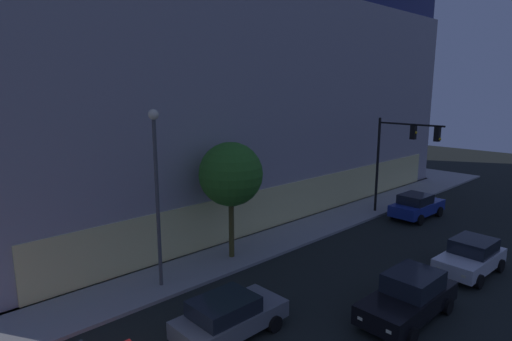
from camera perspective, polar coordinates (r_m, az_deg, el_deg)
name	(u,v)px	position (r m, az deg, el deg)	size (l,w,h in m)	color
modern_building	(192,89)	(35.83, -8.71, 10.97)	(37.93, 24.33, 17.47)	#4C4C51
traffic_light_far_corner	(401,147)	(29.28, 19.19, 3.03)	(0.33, 4.53, 6.59)	black
street_lamp_sidewalk	(156,177)	(17.99, -13.49, -0.92)	(0.44, 0.44, 7.70)	#505050
sidewalk_tree	(231,174)	(20.76, -3.47, -0.55)	(3.22, 3.22, 5.96)	#4A451E
car_grey	(229,316)	(15.63, -3.73, -19.21)	(4.14, 2.10, 1.50)	slate
car_black	(409,296)	(17.63, 20.22, -15.87)	(4.74, 2.13, 1.76)	black
car_white	(471,256)	(22.69, 27.33, -10.41)	(4.13, 2.22, 1.64)	silver
car_blue	(417,206)	(30.49, 21.13, -4.51)	(4.45, 2.22, 1.68)	navy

